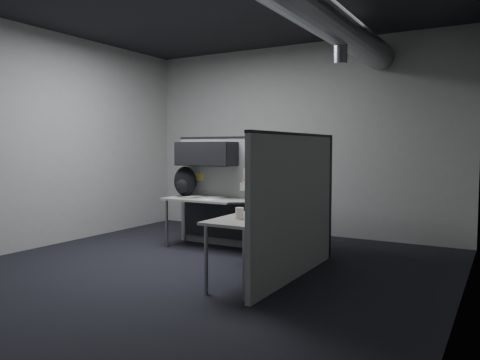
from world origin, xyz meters
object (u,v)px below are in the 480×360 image
Objects in this scene: keyboard at (246,204)px; phone at (259,213)px; backpack at (185,182)px; monitor at (290,187)px; desk at (243,213)px.

phone is at bearing -38.86° from keyboard.
backpack is at bearing 170.97° from keyboard.
monitor reaches higher than backpack.
desk is 9.34× the size of phone.
desk is 5.10× the size of backpack.
monitor is 1.12m from phone.
phone reaches higher than desk.
desk is 0.71m from monitor.
phone reaches higher than keyboard.
phone is at bearing -52.05° from desk.
monitor is 2.27× the size of phone.
desk is 1.15m from phone.
phone is 2.31m from backpack.
phone is (0.70, -0.90, 0.16)m from desk.
keyboard is 2.04× the size of phone.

